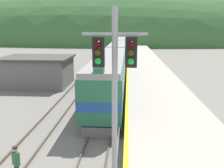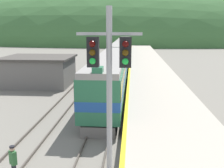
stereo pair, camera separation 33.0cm
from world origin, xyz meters
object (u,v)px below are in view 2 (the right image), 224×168
carriage_second (120,54)px  carriage_third (124,46)px  signal_mast_main (109,85)px  track_worker (13,161)px  express_train_lead_car (111,75)px

carriage_second → carriage_third: 20.53m
carriage_second → signal_mast_main: (1.33, -37.74, 2.72)m
signal_mast_main → track_worker: (-4.55, 1.70, -4.03)m
carriage_second → signal_mast_main: size_ratio=2.57×
signal_mast_main → track_worker: signal_mast_main is taller
track_worker → signal_mast_main: bearing=-20.5°
express_train_lead_car → track_worker: bearing=-102.3°
carriage_second → carriage_third: bearing=90.0°
carriage_second → track_worker: size_ratio=11.37×
express_train_lead_car → carriage_third: size_ratio=1.04×
carriage_second → track_worker: 36.21m
carriage_second → signal_mast_main: signal_mast_main is taller
express_train_lead_car → carriage_second: size_ratio=1.04×
carriage_second → track_worker: bearing=-95.1°
carriage_third → signal_mast_main: size_ratio=2.57×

